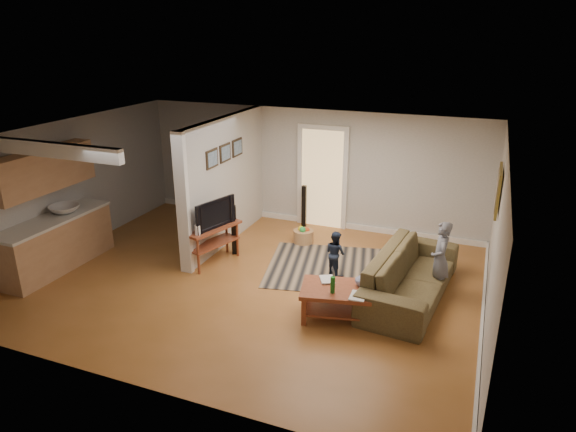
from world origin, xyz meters
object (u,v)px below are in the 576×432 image
at_px(speaker_left, 234,230).
at_px(toddler, 335,274).
at_px(sofa, 409,296).
at_px(tv_console, 213,230).
at_px(coffee_table, 345,295).
at_px(toy_basket, 303,236).
at_px(child, 436,294).
at_px(speaker_right, 304,207).

relative_size(speaker_left, toddler, 1.20).
relative_size(sofa, speaker_left, 2.70).
height_order(sofa, tv_console, tv_console).
relative_size(sofa, toddler, 3.24).
xyz_separation_m(coffee_table, toy_basket, (-1.53, 2.44, -0.23)).
height_order(coffee_table, toy_basket, coffee_table).
bearing_deg(child, speaker_left, -105.59).
distance_m(speaker_right, toy_basket, 0.93).
xyz_separation_m(sofa, tv_console, (-3.54, -0.04, 0.65)).
bearing_deg(child, toy_basket, -125.95).
bearing_deg(speaker_left, toy_basket, 19.12).
bearing_deg(speaker_right, child, -39.47).
relative_size(coffee_table, toy_basket, 3.38).
bearing_deg(toddler, speaker_right, -24.64).
xyz_separation_m(coffee_table, speaker_left, (-2.57, 1.46, 0.10)).
height_order(coffee_table, toddler, coffee_table).
height_order(sofa, toy_basket, sofa).
xyz_separation_m(coffee_table, speaker_right, (-1.82, 3.26, 0.09)).
bearing_deg(toy_basket, child, -23.59).
distance_m(speaker_right, toddler, 2.37).
relative_size(speaker_right, toddler, 1.16).
bearing_deg(tv_console, sofa, 17.67).
relative_size(speaker_left, speaker_right, 1.03).
bearing_deg(child, toddler, -104.79).
relative_size(sofa, coffee_table, 1.90).
height_order(sofa, coffee_table, coffee_table).
height_order(speaker_left, toddler, speaker_left).
bearing_deg(sofa, speaker_right, 54.89).
distance_m(sofa, tv_console, 3.60).
height_order(sofa, speaker_right, speaker_right).
xyz_separation_m(speaker_left, toy_basket, (1.04, 0.98, -0.33)).
bearing_deg(child, coffee_table, -56.39).
xyz_separation_m(speaker_left, child, (3.77, -0.21, -0.48)).
relative_size(coffee_table, tv_console, 1.14).
relative_size(toy_basket, child, 0.33).
xyz_separation_m(tv_console, child, (3.94, 0.29, -0.65)).
distance_m(sofa, coffee_table, 1.33).
xyz_separation_m(toy_basket, child, (2.73, -1.19, -0.15)).
height_order(coffee_table, child, coffee_table).
distance_m(toy_basket, child, 2.99).
distance_m(tv_console, toy_basket, 1.98).
height_order(speaker_right, toy_basket, speaker_right).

